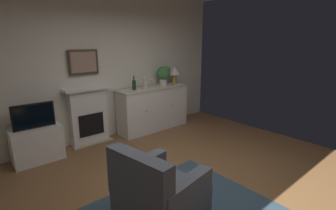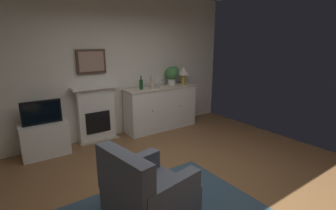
{
  "view_description": "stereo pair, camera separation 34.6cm",
  "coord_description": "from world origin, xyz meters",
  "px_view_note": "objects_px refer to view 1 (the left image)",
  "views": [
    {
      "loc": [
        -2.31,
        -2.11,
        1.93
      ],
      "look_at": [
        0.02,
        0.62,
        1.0
      ],
      "focal_mm": 26.43,
      "sensor_mm": 36.0,
      "label": 1
    },
    {
      "loc": [
        -2.03,
        -2.32,
        1.93
      ],
      "look_at": [
        0.02,
        0.62,
        1.0
      ],
      "focal_mm": 26.43,
      "sensor_mm": 36.0,
      "label": 2
    }
  ],
  "objects_px": {
    "wine_glass_left": "(151,82)",
    "potted_plant_small": "(164,74)",
    "sideboard_cabinet": "(154,108)",
    "table_lamp": "(174,72)",
    "wine_bottle": "(134,85)",
    "wine_glass_center": "(155,82)",
    "fireplace_unit": "(89,116)",
    "tv_cabinet": "(37,144)",
    "armchair": "(158,193)",
    "framed_picture": "(83,62)",
    "tv_set": "(34,116)",
    "vase_decorative": "(145,82)"
  },
  "relations": [
    {
      "from": "table_lamp",
      "to": "tv_set",
      "type": "relative_size",
      "value": 0.65
    },
    {
      "from": "wine_glass_left",
      "to": "potted_plant_small",
      "type": "xyz_separation_m",
      "value": [
        0.42,
        0.08,
        0.13
      ]
    },
    {
      "from": "wine_bottle",
      "to": "tv_cabinet",
      "type": "distance_m",
      "value": 2.05
    },
    {
      "from": "tv_cabinet",
      "to": "vase_decorative",
      "type": "bearing_deg",
      "value": -1.74
    },
    {
      "from": "wine_glass_left",
      "to": "armchair",
      "type": "distance_m",
      "value": 3.04
    },
    {
      "from": "framed_picture",
      "to": "potted_plant_small",
      "type": "relative_size",
      "value": 1.28
    },
    {
      "from": "wine_glass_left",
      "to": "tv_cabinet",
      "type": "xyz_separation_m",
      "value": [
        -2.31,
        0.05,
        -0.79
      ]
    },
    {
      "from": "tv_set",
      "to": "potted_plant_small",
      "type": "relative_size",
      "value": 1.44
    },
    {
      "from": "wine_bottle",
      "to": "tv_cabinet",
      "type": "relative_size",
      "value": 0.39
    },
    {
      "from": "wine_bottle",
      "to": "armchair",
      "type": "relative_size",
      "value": 0.32
    },
    {
      "from": "tv_cabinet",
      "to": "tv_set",
      "type": "distance_m",
      "value": 0.49
    },
    {
      "from": "fireplace_unit",
      "to": "tv_set",
      "type": "distance_m",
      "value": 1.02
    },
    {
      "from": "wine_glass_left",
      "to": "potted_plant_small",
      "type": "height_order",
      "value": "potted_plant_small"
    },
    {
      "from": "wine_glass_left",
      "to": "wine_bottle",
      "type": "bearing_deg",
      "value": 174.76
    },
    {
      "from": "tv_set",
      "to": "armchair",
      "type": "height_order",
      "value": "tv_set"
    },
    {
      "from": "table_lamp",
      "to": "wine_glass_center",
      "type": "bearing_deg",
      "value": -178.74
    },
    {
      "from": "fireplace_unit",
      "to": "sideboard_cabinet",
      "type": "xyz_separation_m",
      "value": [
        1.41,
        -0.18,
        -0.07
      ]
    },
    {
      "from": "fireplace_unit",
      "to": "table_lamp",
      "type": "xyz_separation_m",
      "value": [
        2.03,
        -0.18,
        0.69
      ]
    },
    {
      "from": "fireplace_unit",
      "to": "potted_plant_small",
      "type": "relative_size",
      "value": 2.56
    },
    {
      "from": "tv_set",
      "to": "table_lamp",
      "type": "bearing_deg",
      "value": 0.16
    },
    {
      "from": "fireplace_unit",
      "to": "potted_plant_small",
      "type": "height_order",
      "value": "potted_plant_small"
    },
    {
      "from": "armchair",
      "to": "wine_bottle",
      "type": "bearing_deg",
      "value": 61.74
    },
    {
      "from": "fireplace_unit",
      "to": "potted_plant_small",
      "type": "xyz_separation_m",
      "value": [
        1.75,
        -0.13,
        0.66
      ]
    },
    {
      "from": "table_lamp",
      "to": "wine_bottle",
      "type": "relative_size",
      "value": 1.38
    },
    {
      "from": "fireplace_unit",
      "to": "table_lamp",
      "type": "height_order",
      "value": "table_lamp"
    },
    {
      "from": "wine_glass_left",
      "to": "potted_plant_small",
      "type": "distance_m",
      "value": 0.45
    },
    {
      "from": "wine_glass_center",
      "to": "tv_cabinet",
      "type": "bearing_deg",
      "value": 179.34
    },
    {
      "from": "sideboard_cabinet",
      "to": "tv_cabinet",
      "type": "height_order",
      "value": "sideboard_cabinet"
    },
    {
      "from": "table_lamp",
      "to": "tv_set",
      "type": "distance_m",
      "value": 3.04
    },
    {
      "from": "sideboard_cabinet",
      "to": "armchair",
      "type": "bearing_deg",
      "value": -126.41
    },
    {
      "from": "table_lamp",
      "to": "tv_set",
      "type": "bearing_deg",
      "value": -179.84
    },
    {
      "from": "wine_bottle",
      "to": "tv_set",
      "type": "xyz_separation_m",
      "value": [
        -1.9,
        -0.01,
        -0.28
      ]
    },
    {
      "from": "wine_bottle",
      "to": "wine_glass_center",
      "type": "bearing_deg",
      "value": -1.5
    },
    {
      "from": "sideboard_cabinet",
      "to": "vase_decorative",
      "type": "distance_m",
      "value": 0.66
    },
    {
      "from": "wine_glass_center",
      "to": "tv_set",
      "type": "distance_m",
      "value": 2.44
    },
    {
      "from": "table_lamp",
      "to": "armchair",
      "type": "distance_m",
      "value": 3.55
    },
    {
      "from": "wine_bottle",
      "to": "wine_glass_center",
      "type": "xyz_separation_m",
      "value": [
        0.52,
        -0.01,
        0.01
      ]
    },
    {
      "from": "framed_picture",
      "to": "tv_set",
      "type": "bearing_deg",
      "value": -166.69
    },
    {
      "from": "sideboard_cabinet",
      "to": "table_lamp",
      "type": "xyz_separation_m",
      "value": [
        0.62,
        0.0,
        0.76
      ]
    },
    {
      "from": "framed_picture",
      "to": "tv_set",
      "type": "xyz_separation_m",
      "value": [
        -0.97,
        -0.23,
        -0.78
      ]
    },
    {
      "from": "wine_glass_left",
      "to": "fireplace_unit",
      "type": "bearing_deg",
      "value": 170.88
    },
    {
      "from": "framed_picture",
      "to": "armchair",
      "type": "height_order",
      "value": "framed_picture"
    },
    {
      "from": "tv_cabinet",
      "to": "potted_plant_small",
      "type": "distance_m",
      "value": 2.88
    },
    {
      "from": "wine_bottle",
      "to": "armchair",
      "type": "bearing_deg",
      "value": -118.26
    },
    {
      "from": "wine_bottle",
      "to": "wine_glass_left",
      "type": "relative_size",
      "value": 1.76
    },
    {
      "from": "fireplace_unit",
      "to": "tv_set",
      "type": "bearing_deg",
      "value": -169.23
    },
    {
      "from": "fireplace_unit",
      "to": "armchair",
      "type": "height_order",
      "value": "fireplace_unit"
    },
    {
      "from": "tv_cabinet",
      "to": "armchair",
      "type": "relative_size",
      "value": 0.81
    },
    {
      "from": "wine_glass_left",
      "to": "wine_glass_center",
      "type": "relative_size",
      "value": 1.0
    },
    {
      "from": "wine_bottle",
      "to": "fireplace_unit",
      "type": "bearing_deg",
      "value": 169.19
    }
  ]
}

